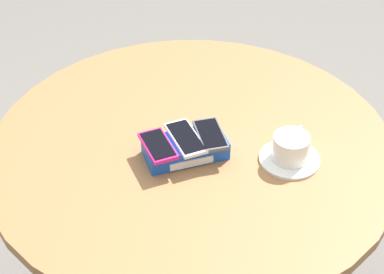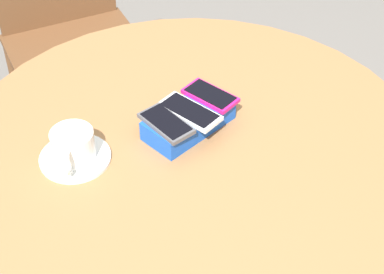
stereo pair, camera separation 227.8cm
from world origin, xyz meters
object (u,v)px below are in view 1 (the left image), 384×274
saucer (289,159)px  phone_magenta (158,146)px  phone_white (185,138)px  coffee_cup (291,147)px  round_table (192,175)px  phone_box (185,148)px  phone_gray (210,135)px

saucer → phone_magenta: bearing=164.3°
phone_white → coffee_cup: (0.25, -0.10, -0.01)m
round_table → phone_magenta: bearing=-155.2°
phone_box → phone_white: size_ratio=1.40×
round_table → phone_white: (-0.03, -0.04, 0.16)m
phone_box → phone_gray: size_ratio=1.61×
phone_magenta → phone_box: bearing=3.6°
round_table → saucer: (0.21, -0.14, 0.12)m
phone_white → phone_gray: (0.06, -0.01, 0.00)m
phone_gray → phone_white: bearing=174.9°
phone_gray → phone_box: bearing=179.2°
phone_white → saucer: phone_white is taller
phone_magenta → coffee_cup: 0.33m
phone_gray → coffee_cup: (0.18, -0.09, -0.01)m
phone_white → phone_gray: 0.06m
round_table → phone_white: bearing=-126.9°
phone_magenta → phone_white: bearing=7.2°
phone_magenta → saucer: size_ratio=0.85×
phone_magenta → phone_gray: bearing=1.5°
phone_magenta → saucer: bearing=-15.7°
phone_white → coffee_cup: 0.26m
phone_box → phone_white: phone_white is taller
round_table → phone_white: size_ratio=7.14×
coffee_cup → phone_box: bearing=159.5°
round_table → phone_box: phone_box is taller
phone_magenta → coffee_cup: (0.32, -0.09, -0.01)m
phone_box → round_table: bearing=54.7°
round_table → phone_gray: (0.04, -0.04, 0.17)m
round_table → coffee_cup: bearing=-31.9°
phone_box → phone_white: (0.00, 0.00, 0.03)m
round_table → phone_white: phone_white is taller
round_table → phone_gray: 0.17m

